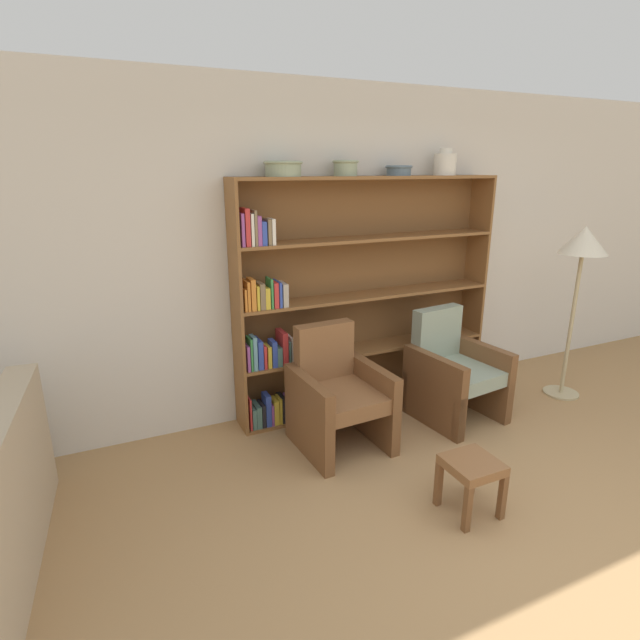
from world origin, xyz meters
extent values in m
plane|color=#A87F51|center=(0.00, 0.00, 0.00)|extent=(24.00, 24.00, 0.00)
cube|color=silver|center=(0.00, 2.50, 1.38)|extent=(12.00, 0.06, 2.75)
cube|color=brown|center=(-1.22, 2.31, 1.01)|extent=(0.02, 0.30, 2.02)
cube|color=brown|center=(1.13, 2.31, 1.01)|extent=(0.02, 0.30, 2.02)
cube|color=brown|center=(-0.04, 2.31, 2.00)|extent=(2.33, 0.30, 0.03)
cube|color=brown|center=(-0.04, 2.31, 0.01)|extent=(2.33, 0.30, 0.03)
cube|color=brown|center=(-0.04, 2.45, 1.01)|extent=(2.33, 0.01, 2.02)
cube|color=red|center=(-1.18, 2.24, 0.16)|extent=(0.02, 0.12, 0.28)
cube|color=#4C756B|center=(-1.15, 2.25, 0.11)|extent=(0.03, 0.15, 0.18)
cube|color=#4C756B|center=(-1.11, 2.26, 0.12)|extent=(0.04, 0.18, 0.19)
cube|color=black|center=(-1.07, 2.25, 0.12)|extent=(0.03, 0.16, 0.20)
cube|color=#334CB2|center=(-1.03, 2.24, 0.16)|extent=(0.04, 0.13, 0.27)
cube|color=#994C99|center=(-0.99, 2.24, 0.12)|extent=(0.02, 0.13, 0.18)
cube|color=gold|center=(-0.96, 2.25, 0.13)|extent=(0.04, 0.14, 0.21)
cube|color=gold|center=(-0.92, 2.24, 0.14)|extent=(0.02, 0.13, 0.23)
cube|color=black|center=(-0.89, 2.26, 0.14)|extent=(0.04, 0.17, 0.22)
cube|color=#994C99|center=(-0.85, 2.24, 0.14)|extent=(0.02, 0.12, 0.23)
cube|color=brown|center=(-0.04, 2.31, 0.53)|extent=(2.33, 0.30, 0.02)
cube|color=#994C99|center=(-1.18, 2.25, 0.65)|extent=(0.02, 0.15, 0.21)
cube|color=#388C47|center=(-1.15, 2.25, 0.67)|extent=(0.02, 0.14, 0.27)
cube|color=#669EB2|center=(-1.12, 2.24, 0.68)|extent=(0.03, 0.12, 0.28)
cube|color=#334CB2|center=(-1.08, 2.27, 0.66)|extent=(0.04, 0.19, 0.23)
cube|color=red|center=(-1.04, 2.26, 0.64)|extent=(0.02, 0.17, 0.19)
cube|color=gold|center=(-1.00, 2.24, 0.63)|extent=(0.03, 0.13, 0.18)
cube|color=#334CB2|center=(-0.96, 2.24, 0.65)|extent=(0.04, 0.12, 0.22)
cube|color=#4C756B|center=(-0.92, 2.27, 0.62)|extent=(0.04, 0.19, 0.16)
cube|color=red|center=(-0.87, 2.27, 0.68)|extent=(0.04, 0.18, 0.27)
cube|color=#4C756B|center=(-0.83, 2.24, 0.64)|extent=(0.02, 0.13, 0.20)
cube|color=white|center=(-0.81, 2.27, 0.65)|extent=(0.02, 0.20, 0.23)
cube|color=brown|center=(-0.04, 2.31, 1.02)|extent=(2.33, 0.30, 0.02)
cube|color=orange|center=(-1.18, 2.25, 1.12)|extent=(0.02, 0.16, 0.17)
cube|color=orange|center=(-1.15, 2.26, 1.15)|extent=(0.02, 0.17, 0.23)
cube|color=orange|center=(-1.12, 2.24, 1.16)|extent=(0.04, 0.14, 0.24)
cube|color=gold|center=(-1.08, 2.26, 1.13)|extent=(0.02, 0.18, 0.19)
cube|color=#7F6B4C|center=(-1.04, 2.25, 1.13)|extent=(0.04, 0.16, 0.20)
cube|color=gold|center=(-1.00, 2.27, 1.12)|extent=(0.04, 0.19, 0.17)
cube|color=#388C47|center=(-0.97, 2.25, 1.15)|extent=(0.02, 0.14, 0.23)
cube|color=red|center=(-0.93, 2.25, 1.13)|extent=(0.04, 0.15, 0.20)
cube|color=#334CB2|center=(-0.90, 2.27, 1.13)|extent=(0.02, 0.18, 0.20)
cube|color=#B2A899|center=(-0.86, 2.26, 1.13)|extent=(0.04, 0.16, 0.18)
cube|color=brown|center=(-0.04, 2.31, 1.51)|extent=(2.33, 0.30, 0.02)
cube|color=#994C99|center=(-1.18, 2.28, 1.65)|extent=(0.02, 0.20, 0.24)
cube|color=red|center=(-1.14, 2.25, 1.66)|extent=(0.03, 0.16, 0.28)
cube|color=white|center=(-1.10, 2.24, 1.64)|extent=(0.02, 0.13, 0.24)
cube|color=#7F6B4C|center=(-1.08, 2.27, 1.66)|extent=(0.02, 0.19, 0.26)
cube|color=#994C99|center=(-1.05, 2.27, 1.63)|extent=(0.03, 0.19, 0.22)
cube|color=#334CB2|center=(-1.01, 2.28, 1.61)|extent=(0.04, 0.20, 0.18)
cube|color=#7F6B4C|center=(-0.97, 2.25, 1.62)|extent=(0.03, 0.14, 0.19)
cube|color=white|center=(-0.94, 2.25, 1.62)|extent=(0.03, 0.14, 0.19)
cylinder|color=gray|center=(-0.81, 2.31, 2.07)|extent=(0.27, 0.27, 0.11)
torus|color=gray|center=(-0.81, 2.31, 2.12)|extent=(0.29, 0.29, 0.02)
cylinder|color=gray|center=(-0.29, 2.31, 2.07)|extent=(0.19, 0.19, 0.12)
torus|color=gray|center=(-0.29, 2.31, 2.13)|extent=(0.21, 0.21, 0.02)
cylinder|color=slate|center=(0.21, 2.31, 2.06)|extent=(0.20, 0.20, 0.08)
torus|color=slate|center=(0.21, 2.31, 2.09)|extent=(0.23, 0.23, 0.02)
cylinder|color=silver|center=(0.68, 2.31, 2.11)|extent=(0.19, 0.19, 0.18)
cylinder|color=silver|center=(0.68, 2.31, 2.22)|extent=(0.10, 0.10, 0.04)
cube|color=tan|center=(-2.74, 1.34, 0.67)|extent=(0.30, 1.61, 0.43)
cube|color=brown|center=(-0.30, 1.43, 0.19)|extent=(0.07, 0.07, 0.38)
cube|color=brown|center=(-0.87, 1.40, 0.19)|extent=(0.07, 0.07, 0.38)
cube|color=brown|center=(-0.33, 2.04, 0.19)|extent=(0.07, 0.07, 0.38)
cube|color=brown|center=(-0.90, 2.01, 0.19)|extent=(0.07, 0.07, 0.38)
cube|color=brown|center=(-0.60, 1.72, 0.41)|extent=(0.51, 0.66, 0.12)
cube|color=brown|center=(-0.61, 2.00, 0.68)|extent=(0.49, 0.14, 0.48)
cube|color=brown|center=(-0.32, 1.74, 0.31)|extent=(0.11, 0.68, 0.62)
cube|color=brown|center=(-0.88, 1.71, 0.31)|extent=(0.11, 0.68, 0.62)
cube|color=brown|center=(0.83, 1.45, 0.19)|extent=(0.08, 0.08, 0.38)
cube|color=brown|center=(0.27, 1.39, 0.19)|extent=(0.08, 0.08, 0.38)
cube|color=brown|center=(0.76, 2.06, 0.19)|extent=(0.08, 0.08, 0.38)
cube|color=brown|center=(0.19, 1.99, 0.19)|extent=(0.08, 0.08, 0.38)
cube|color=gray|center=(0.51, 1.72, 0.41)|extent=(0.55, 0.69, 0.12)
cube|color=gray|center=(0.48, 2.00, 0.68)|extent=(0.49, 0.18, 0.48)
cube|color=brown|center=(0.79, 1.76, 0.31)|extent=(0.16, 0.68, 0.62)
cube|color=brown|center=(0.24, 1.69, 0.31)|extent=(0.16, 0.68, 0.62)
cylinder|color=tan|center=(1.75, 1.66, 0.01)|extent=(0.32, 0.32, 0.02)
cylinder|color=tan|center=(1.75, 1.66, 0.69)|extent=(0.04, 0.04, 1.34)
cone|color=beige|center=(1.75, 1.66, 1.47)|extent=(0.41, 0.41, 0.24)
cube|color=brown|center=(-0.36, 0.82, 0.15)|extent=(0.04, 0.04, 0.30)
cube|color=brown|center=(-0.09, 0.82, 0.15)|extent=(0.04, 0.04, 0.30)
cube|color=brown|center=(-0.36, 0.55, 0.15)|extent=(0.04, 0.04, 0.30)
cube|color=brown|center=(-0.09, 0.55, 0.15)|extent=(0.04, 0.04, 0.30)
cube|color=brown|center=(-0.23, 0.69, 0.33)|extent=(0.31, 0.31, 0.06)
camera|label=1|loc=(-2.19, -1.34, 2.08)|focal=28.00mm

